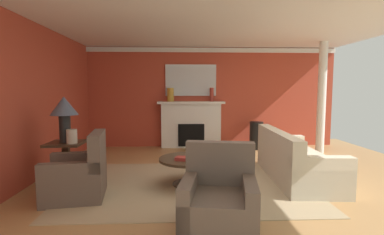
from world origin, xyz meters
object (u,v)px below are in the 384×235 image
(armchair_near_window, at_px, (78,177))
(armchair_facing_fireplace, at_px, (219,204))
(side_table, at_px, (66,160))
(table_lamp, at_px, (64,110))
(fireplace, at_px, (191,126))
(vase_on_side_table, at_px, (72,136))
(coffee_table, at_px, (190,165))
(vase_mantel_right, at_px, (212,95))
(vase_mantel_left, at_px, (170,95))
(mantel_mirror, at_px, (191,80))
(sofa, at_px, (294,162))
(vase_tall_corner, at_px, (256,135))

(armchair_near_window, xyz_separation_m, armchair_facing_fireplace, (1.89, -1.08, 0.00))
(side_table, xyz_separation_m, table_lamp, (0.00, -0.00, 0.82))
(fireplace, distance_m, vase_on_side_table, 3.73)
(coffee_table, relative_size, vase_mantel_right, 2.69)
(fireplace, xyz_separation_m, coffee_table, (-0.15, -3.15, -0.25))
(vase_mantel_left, height_order, vase_on_side_table, vase_mantel_left)
(armchair_near_window, distance_m, vase_mantel_left, 3.96)
(table_lamp, xyz_separation_m, vase_mantel_right, (2.74, 2.95, 0.21))
(vase_mantel_left, bearing_deg, coffee_table, -82.70)
(mantel_mirror, distance_m, sofa, 3.79)
(table_lamp, distance_m, vase_tall_corner, 4.82)
(armchair_near_window, bearing_deg, vase_tall_corner, 43.72)
(mantel_mirror, height_order, side_table, mantel_mirror)
(mantel_mirror, bearing_deg, side_table, -125.10)
(sofa, bearing_deg, coffee_table, -172.77)
(armchair_near_window, xyz_separation_m, vase_mantel_left, (1.23, 3.59, 1.12))
(mantel_mirror, height_order, vase_mantel_right, mantel_mirror)
(armchair_near_window, height_order, table_lamp, table_lamp)
(vase_mantel_right, bearing_deg, vase_tall_corner, -12.11)
(side_table, bearing_deg, fireplace, 53.83)
(coffee_table, distance_m, table_lamp, 2.23)
(coffee_table, relative_size, table_lamp, 1.33)
(armchair_facing_fireplace, bearing_deg, mantel_mirror, 91.33)
(side_table, bearing_deg, vase_mantel_left, 60.90)
(mantel_mirror, distance_m, side_table, 4.06)
(fireplace, height_order, vase_tall_corner, fireplace)
(mantel_mirror, distance_m, vase_tall_corner, 2.29)
(fireplace, distance_m, armchair_near_window, 4.06)
(sofa, bearing_deg, vase_mantel_left, 127.91)
(armchair_near_window, height_order, side_table, armchair_near_window)
(table_lamp, bearing_deg, vase_mantel_right, 47.08)
(vase_mantel_right, bearing_deg, side_table, -132.92)
(side_table, relative_size, vase_mantel_right, 1.89)
(mantel_mirror, bearing_deg, sofa, -61.00)
(coffee_table, bearing_deg, vase_mantel_right, 77.23)
(sofa, height_order, table_lamp, table_lamp)
(coffee_table, xyz_separation_m, vase_on_side_table, (-1.89, 0.04, 0.48))
(coffee_table, distance_m, vase_on_side_table, 1.95)
(vase_mantel_right, xyz_separation_m, vase_mantel_left, (-1.10, 0.00, -0.01))
(armchair_facing_fireplace, relative_size, table_lamp, 1.27)
(vase_mantel_left, bearing_deg, fireplace, 5.16)
(sofa, distance_m, vase_tall_corner, 2.62)
(side_table, bearing_deg, armchair_near_window, -57.42)
(armchair_facing_fireplace, relative_size, vase_mantel_left, 2.64)
(side_table, bearing_deg, vase_mantel_right, 47.08)
(armchair_facing_fireplace, bearing_deg, vase_on_side_table, 143.31)
(mantel_mirror, xyz_separation_m, coffee_table, (-0.15, -3.27, -1.48))
(vase_mantel_right, height_order, vase_tall_corner, vase_mantel_right)
(sofa, distance_m, side_table, 3.88)
(vase_mantel_left, xyz_separation_m, vase_on_side_table, (-1.49, -3.07, -0.61))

